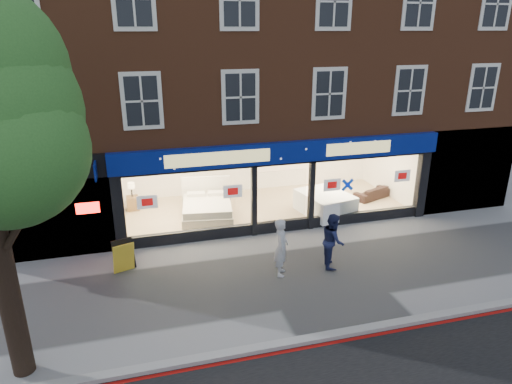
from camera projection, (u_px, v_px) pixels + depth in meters
name	position (u px, v px, depth m)	size (l,w,h in m)	color
ground	(315.00, 273.00, 13.52)	(120.00, 120.00, 0.00)	gray
kerb_line	(365.00, 337.00, 10.71)	(60.00, 0.10, 0.01)	#8C0A07
kerb_stone	(361.00, 330.00, 10.87)	(60.00, 0.25, 0.12)	gray
showroom_floor	(265.00, 208.00, 18.27)	(11.00, 4.50, 0.10)	tan
building	(254.00, 32.00, 17.54)	(19.00, 8.26, 10.30)	brown
display_bed	(207.00, 208.00, 17.13)	(2.17, 2.50, 1.28)	beige
bedside_table	(133.00, 203.00, 17.84)	(0.45, 0.45, 0.55)	brown
mattress_stack	(325.00, 203.00, 17.48)	(2.01, 2.34, 0.80)	white
sofa	(372.00, 192.00, 19.08)	(1.68, 0.66, 0.49)	black
a_board	(124.00, 256.00, 13.46)	(0.63, 0.41, 0.97)	yellow
pedestrian_grey	(281.00, 247.00, 13.18)	(0.64, 0.42, 1.75)	#B5B7BE
pedestrian_blue	(333.00, 240.00, 13.65)	(0.82, 0.64, 1.69)	#181E45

